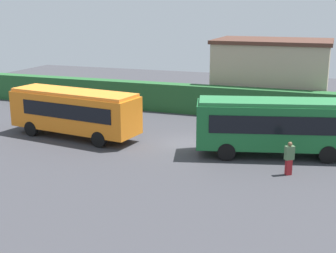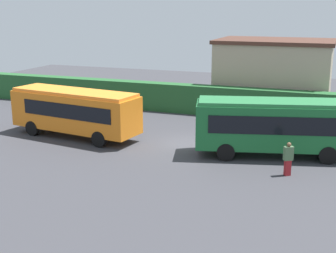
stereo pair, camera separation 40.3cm
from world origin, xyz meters
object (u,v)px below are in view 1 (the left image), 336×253
Objects in this scene: bus_orange at (74,111)px; bus_green at (275,124)px; person_left at (248,129)px; person_center at (289,158)px.

bus_green is at bearing -169.93° from bus_orange.
person_left is 1.04× the size of person_center.
person_left is at bearing -159.71° from bus_orange.
person_left is 5.74m from person_center.
bus_orange is at bearing 167.23° from bus_green.
bus_orange is at bearing 47.01° from person_center.
bus_orange is 14.21m from person_center.
person_center is (2.97, -4.91, -0.04)m from person_left.
person_center is at bearing 110.31° from person_left.
person_center is at bearing 177.79° from bus_orange.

